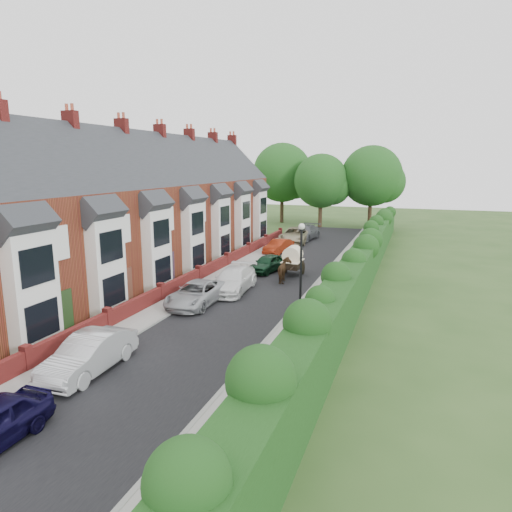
% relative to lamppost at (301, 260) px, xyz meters
% --- Properties ---
extents(ground, '(140.00, 140.00, 0.00)m').
position_rel_lamppost_xyz_m(ground, '(-3.40, -4.00, -3.30)').
color(ground, '#2D4C1E').
rests_on(ground, ground).
extents(road, '(6.00, 58.00, 0.02)m').
position_rel_lamppost_xyz_m(road, '(-3.90, 7.00, -3.29)').
color(road, black).
rests_on(road, ground).
extents(pavement_hedge_side, '(2.20, 58.00, 0.12)m').
position_rel_lamppost_xyz_m(pavement_hedge_side, '(0.20, 7.00, -3.24)').
color(pavement_hedge_side, gray).
rests_on(pavement_hedge_side, ground).
extents(pavement_house_side, '(1.70, 58.00, 0.12)m').
position_rel_lamppost_xyz_m(pavement_house_side, '(-7.75, 7.00, -3.24)').
color(pavement_house_side, gray).
rests_on(pavement_house_side, ground).
extents(kerb_hedge_side, '(0.18, 58.00, 0.13)m').
position_rel_lamppost_xyz_m(kerb_hedge_side, '(-0.85, 7.00, -3.23)').
color(kerb_hedge_side, gray).
rests_on(kerb_hedge_side, ground).
extents(kerb_house_side, '(0.18, 58.00, 0.13)m').
position_rel_lamppost_xyz_m(kerb_house_side, '(-6.95, 7.00, -3.23)').
color(kerb_house_side, gray).
rests_on(kerb_house_side, ground).
extents(hedge, '(2.10, 58.00, 2.85)m').
position_rel_lamppost_xyz_m(hedge, '(2.00, 7.00, -1.70)').
color(hedge, '#183C13').
rests_on(hedge, ground).
extents(terrace_row, '(9.05, 40.50, 11.50)m').
position_rel_lamppost_xyz_m(terrace_row, '(-14.27, 5.98, 1.18)').
color(terrace_row, brown).
rests_on(terrace_row, ground).
extents(garden_wall_row, '(0.35, 40.35, 1.10)m').
position_rel_lamppost_xyz_m(garden_wall_row, '(-8.75, 6.00, -2.84)').
color(garden_wall_row, maroon).
rests_on(garden_wall_row, ground).
extents(lamppost, '(0.32, 0.32, 5.16)m').
position_rel_lamppost_xyz_m(lamppost, '(0.00, 0.00, 0.00)').
color(lamppost, black).
rests_on(lamppost, ground).
extents(tree_far_left, '(7.14, 6.80, 9.29)m').
position_rel_lamppost_xyz_m(tree_far_left, '(-6.05, 36.08, 2.41)').
color(tree_far_left, '#332316').
rests_on(tree_far_left, ground).
extents(tree_far_right, '(7.98, 7.60, 10.31)m').
position_rel_lamppost_xyz_m(tree_far_right, '(-0.01, 38.08, 3.02)').
color(tree_far_right, '#332316').
rests_on(tree_far_right, ground).
extents(tree_far_back, '(8.40, 8.00, 10.82)m').
position_rel_lamppost_xyz_m(tree_far_back, '(-11.99, 39.08, 3.32)').
color(tree_far_back, '#332316').
rests_on(tree_far_back, ground).
extents(car_silver_a, '(1.73, 4.60, 1.50)m').
position_rel_lamppost_xyz_m(car_silver_a, '(-6.40, -8.20, -2.55)').
color(car_silver_a, '#BBBBC0').
rests_on(car_silver_a, ground).
extents(car_silver_b, '(2.27, 4.87, 1.35)m').
position_rel_lamppost_xyz_m(car_silver_b, '(-6.40, 1.00, -2.62)').
color(car_silver_b, '#A3A6AB').
rests_on(car_silver_b, ground).
extents(car_white, '(2.40, 5.25, 1.49)m').
position_rel_lamppost_xyz_m(car_white, '(-5.48, 4.37, -2.55)').
color(car_white, white).
rests_on(car_white, ground).
extents(car_green, '(2.36, 4.11, 1.32)m').
position_rel_lamppost_xyz_m(car_green, '(-5.07, 10.20, -2.64)').
color(car_green, '#0F321C').
rests_on(car_green, ground).
extents(car_red, '(2.10, 4.04, 1.27)m').
position_rel_lamppost_xyz_m(car_red, '(-6.40, 17.53, -2.66)').
color(car_red, maroon).
rests_on(car_red, ground).
extents(car_beige, '(2.93, 5.85, 1.59)m').
position_rel_lamppost_xyz_m(car_beige, '(-6.40, 23.40, -2.50)').
color(car_beige, tan).
rests_on(car_beige, ground).
extents(car_grey, '(2.74, 5.60, 1.57)m').
position_rel_lamppost_xyz_m(car_grey, '(-5.93, 25.59, -2.51)').
color(car_grey, '#53565B').
rests_on(car_grey, ground).
extents(horse, '(1.31, 2.12, 1.66)m').
position_rel_lamppost_xyz_m(horse, '(-3.01, 7.63, -2.47)').
color(horse, '#412A18').
rests_on(horse, ground).
extents(horse_cart, '(1.37, 3.03, 2.19)m').
position_rel_lamppost_xyz_m(horse_cart, '(-3.01, 9.75, -2.05)').
color(horse_cart, black).
rests_on(horse_cart, ground).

